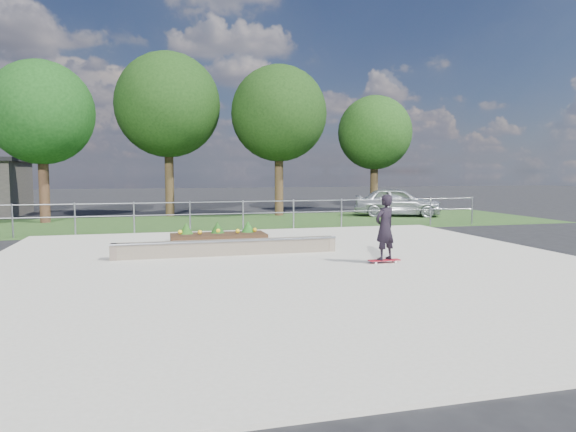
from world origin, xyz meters
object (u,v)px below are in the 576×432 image
object	(u,v)px
planter_bed	(218,236)
parked_car	(397,202)
grind_ledge	(228,247)
skateboarder	(385,228)

from	to	relation	value
planter_bed	parked_car	distance (m)	12.57
grind_ledge	parked_car	bearing A→B (deg)	45.25
planter_bed	skateboarder	xyz separation A→B (m)	(3.45, -4.95, 0.69)
planter_bed	skateboarder	bearing A→B (deg)	-55.09
skateboarder	parked_car	world-z (taller)	skateboarder
grind_ledge	planter_bed	distance (m)	2.75
planter_bed	skateboarder	size ratio (longest dim) A/B	1.78
planter_bed	skateboarder	distance (m)	6.07
skateboarder	parked_car	xyz separation A→B (m)	(6.61, 12.45, -0.19)
planter_bed	parked_car	bearing A→B (deg)	36.69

